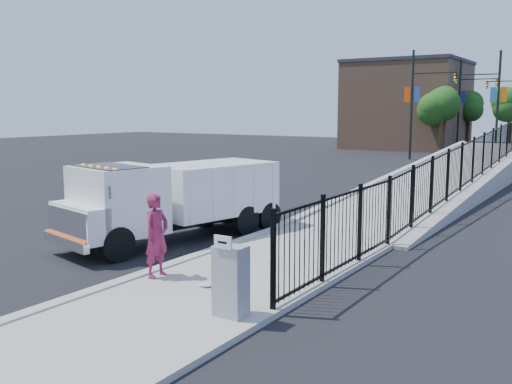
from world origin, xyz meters
The scene contains 17 objects.
ground centered at (0.00, 0.00, 0.00)m, with size 120.00×120.00×0.00m, color black.
sidewalk centered at (1.93, -2.00, 0.06)m, with size 3.55×12.00×0.12m, color #9E998E.
curb centered at (0.00, -2.00, 0.08)m, with size 0.30×12.00×0.16m, color #ADAAA3.
ramp centered at (2.12, 16.00, 0.00)m, with size 3.95×24.00×1.70m, color #9E998E.
iron_fence centered at (3.55, 12.00, 0.90)m, with size 0.10×28.00×1.80m, color black.
truck centered at (-1.94, 1.56, 1.29)m, with size 3.56×6.98×2.29m.
worker centered at (0.40, -1.60, 1.03)m, with size 0.66×0.43×1.81m, color maroon.
utility_cabinet centered at (3.10, -2.68, 0.75)m, with size 0.55×0.40×1.25m, color gray.
arrow_sign centered at (3.10, -2.90, 1.48)m, with size 0.35×0.04×0.22m, color white.
debris centered at (1.71, -1.56, 0.16)m, with size 0.33×0.33×0.08m, color silver.
light_pole_0 centered at (-4.33, 31.53, 4.36)m, with size 3.77×0.22×8.00m.
light_pole_1 centered at (0.38, 35.17, 4.36)m, with size 3.78×0.22×8.00m.
light_pole_2 centered at (-3.42, 42.03, 4.36)m, with size 3.77×0.22×8.00m.
tree_0 centered at (-4.07, 37.81, 3.96)m, with size 2.95×2.95×5.47m.
tree_1 centered at (0.84, 40.06, 3.92)m, with size 2.33×2.33×5.17m.
tree_2 centered at (-3.84, 46.59, 3.94)m, with size 2.55×2.55×5.27m.
building centered at (-9.00, 44.00, 4.00)m, with size 10.00×10.00×8.00m, color #8C664C.
Camera 1 is at (8.63, -10.50, 3.70)m, focal length 40.00 mm.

